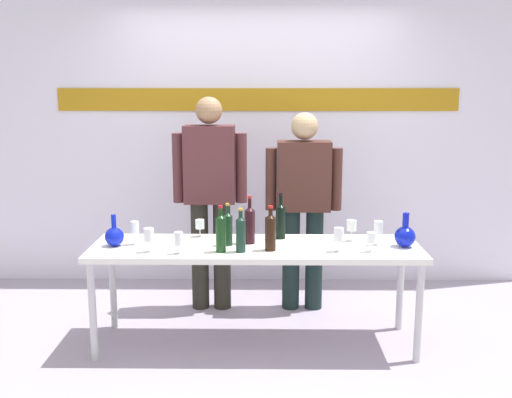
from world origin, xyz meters
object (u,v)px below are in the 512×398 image
(decanter_blue_right, at_px, (405,236))
(wine_bottle_4, at_px, (221,232))
(presenter_right, at_px, (303,199))
(wine_bottle_3, at_px, (281,220))
(presenter_left, at_px, (210,190))
(display_table, at_px, (256,254))
(wine_glass_left_2, at_px, (135,228))
(wine_glass_left_3, at_px, (200,225))
(wine_glass_right_2, at_px, (371,238))
(wine_glass_left_1, at_px, (179,239))
(wine_glass_right_1, at_px, (339,235))
(wine_glass_right_0, at_px, (378,228))
(wine_glass_right_3, at_px, (351,226))
(wine_bottle_1, at_px, (228,228))
(decanter_blue_left, at_px, (114,236))
(wine_bottle_5, at_px, (241,233))
(wine_bottle_2, at_px, (250,224))
(wine_bottle_0, at_px, (270,231))
(wine_glass_left_0, at_px, (149,235))

(decanter_blue_right, relative_size, wine_bottle_4, 0.76)
(presenter_right, bearing_deg, wine_bottle_3, -111.73)
(presenter_left, bearing_deg, wine_bottle_4, -80.39)
(display_table, relative_size, wine_bottle_4, 7.22)
(wine_glass_left_2, xyz_separation_m, wine_glass_left_3, (0.43, 0.22, -0.03))
(wine_bottle_3, bearing_deg, wine_bottle_4, -139.17)
(decanter_blue_right, distance_m, wine_bottle_3, 0.88)
(display_table, xyz_separation_m, wine_glass_right_2, (0.77, -0.14, 0.15))
(wine_bottle_4, distance_m, wine_glass_left_1, 0.28)
(wine_bottle_3, xyz_separation_m, wine_glass_right_1, (0.38, -0.34, -0.02))
(wine_glass_left_3, height_order, wine_glass_right_0, wine_glass_right_0)
(wine_glass_left_2, distance_m, wine_glass_right_3, 1.52)
(wine_bottle_1, height_order, wine_glass_right_3, wine_bottle_1)
(wine_bottle_1, bearing_deg, wine_glass_right_0, 1.02)
(decanter_blue_left, relative_size, presenter_right, 0.14)
(wine_glass_right_0, relative_size, wine_glass_right_1, 1.04)
(wine_glass_left_1, distance_m, wine_glass_right_0, 1.37)
(presenter_left, relative_size, wine_bottle_3, 5.13)
(decanter_blue_right, xyz_separation_m, wine_bottle_5, (-1.12, -0.14, 0.05))
(wine_bottle_1, xyz_separation_m, wine_bottle_2, (0.15, 0.05, 0.02))
(wine_bottle_0, bearing_deg, wine_glass_right_1, -3.63)
(wine_glass_right_0, xyz_separation_m, wine_glass_right_3, (-0.17, 0.10, -0.01))
(wine_glass_right_1, relative_size, wine_glass_right_3, 1.08)
(decanter_blue_left, distance_m, wine_bottle_0, 1.08)
(wine_glass_left_2, bearing_deg, wine_glass_right_0, 0.31)
(wine_bottle_2, height_order, wine_glass_right_1, wine_bottle_2)
(presenter_left, relative_size, wine_glass_left_3, 13.51)
(wine_glass_left_0, bearing_deg, display_table, 13.27)
(presenter_right, xyz_separation_m, wine_glass_right_0, (0.47, -0.66, -0.07))
(wine_bottle_0, distance_m, wine_glass_left_1, 0.61)
(decanter_blue_right, height_order, wine_glass_right_2, decanter_blue_right)
(wine_glass_right_3, bearing_deg, wine_glass_left_2, -175.90)
(wine_glass_right_1, bearing_deg, decanter_blue_left, 175.31)
(wine_bottle_3, relative_size, wine_glass_left_0, 2.05)
(wine_glass_left_1, bearing_deg, presenter_left, 81.69)
(presenter_left, relative_size, wine_bottle_4, 5.47)
(decanter_blue_left, xyz_separation_m, wine_glass_left_2, (0.14, 0.04, 0.05))
(wine_glass_right_1, bearing_deg, wine_bottle_3, 137.84)
(decanter_blue_left, bearing_deg, wine_bottle_1, 2.03)
(wine_glass_left_1, distance_m, wine_glass_right_3, 1.23)
(wine_glass_right_1, bearing_deg, wine_glass_left_3, 158.42)
(wine_bottle_1, relative_size, wine_glass_left_3, 2.32)
(wine_glass_left_3, bearing_deg, wine_glass_left_1, -101.94)
(wine_glass_right_0, bearing_deg, wine_bottle_0, -169.20)
(wine_bottle_5, relative_size, wine_glass_right_0, 1.76)
(presenter_left, bearing_deg, wine_bottle_0, -59.57)
(wine_bottle_2, xyz_separation_m, wine_glass_right_3, (0.72, 0.07, -0.03))
(wine_bottle_2, height_order, wine_glass_right_2, wine_bottle_2)
(wine_glass_left_0, relative_size, wine_glass_right_1, 1.00)
(wine_bottle_1, relative_size, wine_glass_left_1, 2.00)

